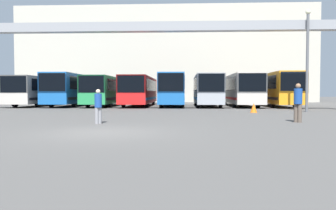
{
  "coord_description": "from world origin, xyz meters",
  "views": [
    {
      "loc": [
        2.84,
        -11.48,
        1.42
      ],
      "look_at": [
        1.51,
        16.98,
        0.33
      ],
      "focal_mm": 35.0,
      "sensor_mm": 36.0,
      "label": 1
    }
  ],
  "objects_px": {
    "bus_slot_2": "(106,90)",
    "bus_slot_5": "(207,89)",
    "bus_slot_0": "(40,90)",
    "bus_slot_6": "(240,89)",
    "pedestrian_near_right": "(98,105)",
    "bus_slot_4": "(173,88)",
    "pedestrian_near_center": "(298,102)",
    "bus_slot_7": "(274,88)",
    "bus_slot_3": "(140,89)",
    "lamp_post": "(307,56)",
    "bus_slot_1": "(74,88)",
    "traffic_cone": "(254,108)"
  },
  "relations": [
    {
      "from": "bus_slot_2",
      "to": "bus_slot_5",
      "type": "distance_m",
      "value": 10.56
    },
    {
      "from": "bus_slot_0",
      "to": "bus_slot_6",
      "type": "height_order",
      "value": "bus_slot_6"
    },
    {
      "from": "pedestrian_near_right",
      "to": "bus_slot_4",
      "type": "bearing_deg",
      "value": 40.74
    },
    {
      "from": "pedestrian_near_center",
      "to": "bus_slot_5",
      "type": "bearing_deg",
      "value": -39.77
    },
    {
      "from": "bus_slot_0",
      "to": "pedestrian_near_center",
      "type": "relative_size",
      "value": 5.96
    },
    {
      "from": "bus_slot_2",
      "to": "bus_slot_7",
      "type": "bearing_deg",
      "value": 1.48
    },
    {
      "from": "bus_slot_0",
      "to": "bus_slot_3",
      "type": "bearing_deg",
      "value": 2.45
    },
    {
      "from": "pedestrian_near_right",
      "to": "bus_slot_3",
      "type": "bearing_deg",
      "value": 50.96
    },
    {
      "from": "bus_slot_0",
      "to": "bus_slot_5",
      "type": "height_order",
      "value": "bus_slot_5"
    },
    {
      "from": "pedestrian_near_right",
      "to": "bus_slot_7",
      "type": "bearing_deg",
      "value": 15.24
    },
    {
      "from": "bus_slot_2",
      "to": "bus_slot_4",
      "type": "distance_m",
      "value": 7.03
    },
    {
      "from": "pedestrian_near_center",
      "to": "lamp_post",
      "type": "distance_m",
      "value": 10.0
    },
    {
      "from": "bus_slot_1",
      "to": "traffic_cone",
      "type": "distance_m",
      "value": 19.98
    },
    {
      "from": "bus_slot_3",
      "to": "bus_slot_7",
      "type": "height_order",
      "value": "bus_slot_7"
    },
    {
      "from": "bus_slot_4",
      "to": "bus_slot_6",
      "type": "distance_m",
      "value": 7.04
    },
    {
      "from": "bus_slot_2",
      "to": "traffic_cone",
      "type": "xyz_separation_m",
      "value": [
        13.08,
        -10.91,
        -1.4
      ]
    },
    {
      "from": "bus_slot_1",
      "to": "bus_slot_6",
      "type": "xyz_separation_m",
      "value": [
        17.56,
        0.36,
        -0.04
      ]
    },
    {
      "from": "bus_slot_2",
      "to": "traffic_cone",
      "type": "height_order",
      "value": "bus_slot_2"
    },
    {
      "from": "bus_slot_0",
      "to": "bus_slot_5",
      "type": "xyz_separation_m",
      "value": [
        17.56,
        -0.49,
        0.09
      ]
    },
    {
      "from": "lamp_post",
      "to": "bus_slot_0",
      "type": "bearing_deg",
      "value": 158.75
    },
    {
      "from": "bus_slot_4",
      "to": "bus_slot_5",
      "type": "relative_size",
      "value": 1.14
    },
    {
      "from": "bus_slot_4",
      "to": "traffic_cone",
      "type": "height_order",
      "value": "bus_slot_4"
    },
    {
      "from": "lamp_post",
      "to": "bus_slot_5",
      "type": "bearing_deg",
      "value": 126.73
    },
    {
      "from": "bus_slot_3",
      "to": "pedestrian_near_right",
      "type": "bearing_deg",
      "value": -87.85
    },
    {
      "from": "bus_slot_1",
      "to": "bus_slot_3",
      "type": "xyz_separation_m",
      "value": [
        7.02,
        0.09,
        -0.14
      ]
    },
    {
      "from": "bus_slot_2",
      "to": "bus_slot_6",
      "type": "distance_m",
      "value": 14.06
    },
    {
      "from": "bus_slot_7",
      "to": "pedestrian_near_center",
      "type": "bearing_deg",
      "value": -102.0
    },
    {
      "from": "bus_slot_5",
      "to": "bus_slot_6",
      "type": "relative_size",
      "value": 0.81
    },
    {
      "from": "bus_slot_5",
      "to": "lamp_post",
      "type": "relative_size",
      "value": 1.35
    },
    {
      "from": "bus_slot_3",
      "to": "bus_slot_4",
      "type": "height_order",
      "value": "bus_slot_4"
    },
    {
      "from": "bus_slot_1",
      "to": "pedestrian_near_right",
      "type": "xyz_separation_m",
      "value": [
        7.77,
        -19.7,
        -1.04
      ]
    },
    {
      "from": "pedestrian_near_right",
      "to": "lamp_post",
      "type": "relative_size",
      "value": 0.21
    },
    {
      "from": "bus_slot_7",
      "to": "traffic_cone",
      "type": "bearing_deg",
      "value": -111.52
    },
    {
      "from": "bus_slot_0",
      "to": "bus_slot_2",
      "type": "height_order",
      "value": "bus_slot_2"
    },
    {
      "from": "bus_slot_5",
      "to": "pedestrian_near_center",
      "type": "height_order",
      "value": "bus_slot_5"
    },
    {
      "from": "bus_slot_3",
      "to": "traffic_cone",
      "type": "height_order",
      "value": "bus_slot_3"
    },
    {
      "from": "bus_slot_0",
      "to": "bus_slot_4",
      "type": "distance_m",
      "value": 14.05
    },
    {
      "from": "bus_slot_5",
      "to": "pedestrian_near_right",
      "type": "xyz_separation_m",
      "value": [
        -6.28,
        -18.85,
        -0.98
      ]
    },
    {
      "from": "bus_slot_2",
      "to": "pedestrian_near_right",
      "type": "height_order",
      "value": "bus_slot_2"
    },
    {
      "from": "bus_slot_3",
      "to": "pedestrian_near_center",
      "type": "relative_size",
      "value": 6.45
    },
    {
      "from": "bus_slot_0",
      "to": "pedestrian_near_right",
      "type": "xyz_separation_m",
      "value": [
        11.28,
        -19.33,
        -0.89
      ]
    },
    {
      "from": "lamp_post",
      "to": "pedestrian_near_center",
      "type": "bearing_deg",
      "value": -112.63
    },
    {
      "from": "bus_slot_6",
      "to": "pedestrian_near_right",
      "type": "relative_size",
      "value": 7.96
    },
    {
      "from": "bus_slot_5",
      "to": "lamp_post",
      "type": "height_order",
      "value": "lamp_post"
    },
    {
      "from": "pedestrian_near_center",
      "to": "lamp_post",
      "type": "xyz_separation_m",
      "value": [
        3.66,
        8.78,
        3.11
      ]
    },
    {
      "from": "bus_slot_2",
      "to": "bus_slot_7",
      "type": "xyz_separation_m",
      "value": [
        17.56,
        0.45,
        0.18
      ]
    },
    {
      "from": "bus_slot_7",
      "to": "bus_slot_1",
      "type": "bearing_deg",
      "value": -179.05
    },
    {
      "from": "bus_slot_3",
      "to": "traffic_cone",
      "type": "distance_m",
      "value": 14.73
    },
    {
      "from": "bus_slot_0",
      "to": "bus_slot_5",
      "type": "relative_size",
      "value": 1.1
    },
    {
      "from": "bus_slot_1",
      "to": "traffic_cone",
      "type": "height_order",
      "value": "bus_slot_1"
    }
  ]
}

